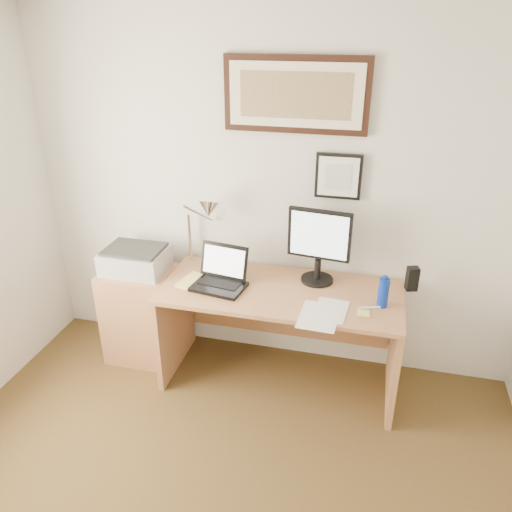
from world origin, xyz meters
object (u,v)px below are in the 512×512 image
(water_bottle, at_px, (383,293))
(lcd_monitor, at_px, (319,243))
(book, at_px, (184,279))
(printer, at_px, (135,259))
(desk, at_px, (282,313))
(side_cabinet, at_px, (142,314))
(laptop, at_px, (221,277))

(water_bottle, distance_m, lcd_monitor, 0.53)
(book, distance_m, printer, 0.41)
(desk, relative_size, lcd_monitor, 3.08)
(side_cabinet, bearing_deg, water_bottle, -3.32)
(side_cabinet, relative_size, book, 3.18)
(book, relative_size, lcd_monitor, 0.44)
(side_cabinet, relative_size, desk, 0.46)
(side_cabinet, relative_size, lcd_monitor, 1.40)
(side_cabinet, relative_size, water_bottle, 3.80)
(side_cabinet, height_order, lcd_monitor, lcd_monitor)
(book, height_order, printer, printer)
(lcd_monitor, bearing_deg, book, -167.49)
(book, distance_m, laptop, 0.28)
(water_bottle, height_order, book, water_bottle)
(water_bottle, relative_size, printer, 0.44)
(laptop, bearing_deg, water_bottle, -1.05)
(book, bearing_deg, desk, 9.25)
(desk, bearing_deg, lcd_monitor, 22.07)
(printer, bearing_deg, desk, 1.26)
(side_cabinet, height_order, desk, desk)
(desk, bearing_deg, side_cabinet, -178.11)
(side_cabinet, xyz_separation_m, water_bottle, (1.73, -0.10, 0.48))
(laptop, relative_size, printer, 0.85)
(side_cabinet, height_order, water_bottle, water_bottle)
(water_bottle, distance_m, laptop, 1.06)
(side_cabinet, bearing_deg, desk, 1.89)
(side_cabinet, bearing_deg, laptop, -6.93)
(water_bottle, xyz_separation_m, laptop, (-1.06, 0.02, -0.04))
(water_bottle, bearing_deg, desk, 168.34)
(side_cabinet, xyz_separation_m, book, (0.39, -0.08, 0.39))
(water_bottle, distance_m, book, 1.34)
(lcd_monitor, bearing_deg, water_bottle, -26.97)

